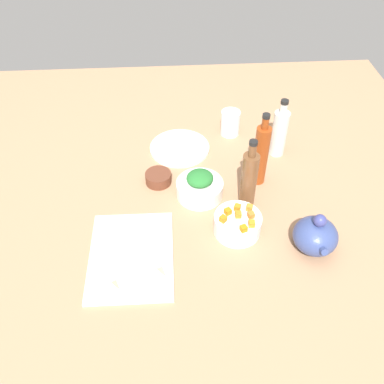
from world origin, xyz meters
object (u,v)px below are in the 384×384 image
at_px(plate_tofu, 180,148).
at_px(teapot, 315,236).
at_px(bottle_0, 261,154).
at_px(bottle_1, 249,179).
at_px(bowl_small_side, 158,178).
at_px(bowl_carrots, 237,224).
at_px(bottle_2, 279,132).
at_px(drinking_glass_0, 230,123).
at_px(cutting_board, 131,255).
at_px(bowl_greens, 200,189).

relative_size(plate_tofu, teapot, 1.50).
height_order(bottle_0, bottle_1, bottle_0).
bearing_deg(bottle_1, bowl_small_side, -112.32).
distance_m(bottle_0, bottle_1, 0.12).
distance_m(plate_tofu, bowl_carrots, 0.45).
xyz_separation_m(teapot, bottle_2, (-0.45, -0.01, 0.04)).
bearing_deg(drinking_glass_0, cutting_board, -31.94).
bearing_deg(bottle_2, bottle_1, -31.28).
distance_m(cutting_board, drinking_glass_0, 0.69).
bearing_deg(bottle_2, drinking_glass_0, -130.20).
relative_size(bowl_carrots, bowl_small_side, 1.62).
height_order(cutting_board, bowl_small_side, bowl_small_side).
xyz_separation_m(bowl_small_side, drinking_glass_0, (-0.27, 0.28, 0.03)).
height_order(bowl_greens, drinking_glass_0, drinking_glass_0).
bearing_deg(bowl_small_side, drinking_glass_0, 133.41).
distance_m(bowl_carrots, bottle_0, 0.26).
bearing_deg(cutting_board, teapot, 89.98).
relative_size(cutting_board, bottle_0, 1.18).
height_order(teapot, drinking_glass_0, teapot).
relative_size(bowl_greens, bowl_carrots, 1.07).
xyz_separation_m(cutting_board, bottle_1, (-0.20, 0.37, 0.10)).
xyz_separation_m(cutting_board, bowl_small_side, (-0.32, 0.08, 0.01)).
bearing_deg(bowl_carrots, bottle_0, 155.26).
bearing_deg(plate_tofu, drinking_glass_0, 113.66).
relative_size(cutting_board, teapot, 2.15).
xyz_separation_m(bowl_carrots, bowl_small_side, (-0.24, -0.24, -0.01)).
distance_m(plate_tofu, bottle_2, 0.37).
xyz_separation_m(bowl_greens, drinking_glass_0, (-0.34, 0.15, 0.02)).
height_order(cutting_board, teapot, teapot).
xyz_separation_m(bowl_greens, bottle_1, (0.05, 0.15, 0.08)).
distance_m(bowl_carrots, drinking_glass_0, 0.51).
relative_size(bottle_0, bottle_2, 1.20).
height_order(bowl_small_side, drinking_glass_0, drinking_glass_0).
xyz_separation_m(bowl_small_side, bottle_1, (0.12, 0.29, 0.09)).
bearing_deg(bowl_small_side, bottle_1, 67.68).
bearing_deg(plate_tofu, teapot, 36.94).
xyz_separation_m(cutting_board, bottle_0, (-0.30, 0.43, 0.11)).
bearing_deg(bowl_carrots, cutting_board, -76.23).
bearing_deg(drinking_glass_0, plate_tofu, -66.34).
bearing_deg(bowl_carrots, bowl_small_side, -134.92).
height_order(cutting_board, bottle_0, bottle_0).
bearing_deg(bottle_0, bottle_2, 146.57).
bearing_deg(bowl_carrots, bowl_greens, -148.48).
bearing_deg(bowl_small_side, bottle_2, 106.90).
distance_m(cutting_board, bottle_0, 0.54).
xyz_separation_m(bowl_carrots, teapot, (0.08, 0.22, 0.02)).
relative_size(plate_tofu, bowl_carrots, 1.54).
bearing_deg(drinking_glass_0, bottle_2, 49.80).
xyz_separation_m(cutting_board, teapot, (0.00, 0.54, 0.05)).
bearing_deg(drinking_glass_0, bowl_greens, -23.20).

